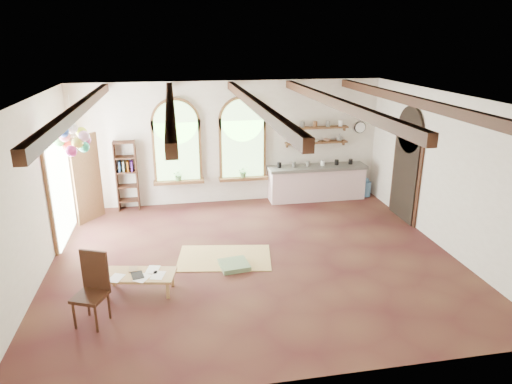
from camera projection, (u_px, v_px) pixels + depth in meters
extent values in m
plane|color=#553223|center=(255.00, 258.00, 9.22)|extent=(8.00, 8.00, 0.00)
cube|color=brown|center=(177.00, 151.00, 11.71)|extent=(1.24, 0.08, 1.64)
cylinder|color=brown|center=(176.00, 122.00, 11.47)|extent=(1.24, 0.08, 1.24)
cube|color=#7FB069|center=(177.00, 152.00, 11.68)|extent=(1.10, 0.04, 1.50)
cube|color=brown|center=(179.00, 182.00, 11.89)|extent=(1.30, 0.28, 0.08)
cube|color=brown|center=(243.00, 149.00, 12.00)|extent=(1.24, 0.08, 1.64)
cylinder|color=brown|center=(242.00, 120.00, 11.76)|extent=(1.24, 0.08, 1.24)
cube|color=#7FB069|center=(243.00, 149.00, 11.97)|extent=(1.10, 0.04, 1.50)
cube|color=brown|center=(243.00, 178.00, 12.18)|extent=(1.30, 0.28, 0.08)
cube|color=brown|center=(60.00, 188.00, 9.85)|extent=(0.10, 1.90, 2.50)
cube|color=black|center=(405.00, 175.00, 10.93)|extent=(0.10, 1.30, 2.40)
cube|color=silver|center=(317.00, 184.00, 12.45)|extent=(2.60, 0.55, 0.86)
cube|color=slate|center=(317.00, 167.00, 12.30)|extent=(2.68, 0.62, 0.08)
cube|color=brown|center=(316.00, 142.00, 12.26)|extent=(1.70, 0.24, 0.04)
cube|color=brown|center=(317.00, 128.00, 12.13)|extent=(1.70, 0.24, 0.04)
cylinder|color=black|center=(360.00, 127.00, 12.42)|extent=(0.32, 0.04, 0.32)
cube|color=#3D2013|center=(117.00, 176.00, 11.52)|extent=(0.03, 0.32, 1.80)
cube|color=#3D2013|center=(137.00, 175.00, 11.60)|extent=(0.03, 0.32, 1.80)
cube|color=tan|center=(139.00, 275.00, 7.91)|extent=(1.32, 0.80, 0.05)
cube|color=tan|center=(106.00, 290.00, 7.79)|extent=(0.05, 0.05, 0.31)
cube|color=tan|center=(168.00, 290.00, 7.77)|extent=(0.05, 0.05, 0.31)
cube|color=tan|center=(113.00, 278.00, 8.16)|extent=(0.05, 0.05, 0.31)
cube|color=tan|center=(172.00, 278.00, 8.15)|extent=(0.05, 0.05, 0.31)
cube|color=#3D2013|center=(90.00, 297.00, 6.98)|extent=(0.60, 0.60, 0.05)
cube|color=#3D2013|center=(95.00, 270.00, 7.06)|extent=(0.44, 0.22, 0.68)
cube|color=tan|center=(224.00, 258.00, 9.22)|extent=(2.01, 1.43, 0.02)
cube|color=#69865C|center=(234.00, 265.00, 8.85)|extent=(0.60, 0.60, 0.09)
cylinder|color=#5283B0|center=(366.00, 189.00, 12.77)|extent=(0.27, 0.27, 0.41)
sphere|color=#5283B0|center=(367.00, 180.00, 12.69)|extent=(0.14, 0.14, 0.14)
cylinder|color=#5283B0|center=(351.00, 189.00, 12.69)|extent=(0.31, 0.31, 0.47)
sphere|color=#5283B0|center=(351.00, 179.00, 12.59)|extent=(0.17, 0.17, 0.17)
cylinder|color=white|center=(71.00, 117.00, 8.82)|extent=(0.01, 0.01, 0.85)
sphere|color=#2BBB89|center=(84.00, 147.00, 9.05)|extent=(0.22, 0.22, 0.22)
sphere|color=#D54798|center=(86.00, 140.00, 9.14)|extent=(0.22, 0.22, 0.22)
sphere|color=#DAFF35|center=(82.00, 132.00, 9.22)|extent=(0.22, 0.22, 0.22)
sphere|color=silver|center=(72.00, 128.00, 9.04)|extent=(0.22, 0.22, 0.22)
sphere|color=red|center=(68.00, 146.00, 9.13)|extent=(0.22, 0.22, 0.22)
sphere|color=#56BD51|center=(59.00, 142.00, 8.97)|extent=(0.22, 0.22, 0.22)
sphere|color=#DA6679|center=(65.00, 136.00, 8.85)|extent=(0.22, 0.22, 0.22)
sphere|color=blue|center=(63.00, 132.00, 8.69)|extent=(0.22, 0.22, 0.22)
sphere|color=#FF38A7|center=(71.00, 151.00, 8.72)|extent=(0.22, 0.22, 0.22)
sphere|color=#F8F457|center=(77.00, 143.00, 8.85)|extent=(0.22, 0.22, 0.22)
sphere|color=#FFBBEA|center=(84.00, 136.00, 8.87)|extent=(0.22, 0.22, 0.22)
imported|color=olive|center=(129.00, 270.00, 8.02)|extent=(0.16, 0.23, 0.02)
cube|color=black|center=(137.00, 275.00, 7.85)|extent=(0.25, 0.31, 0.01)
imported|color=#598C4C|center=(179.00, 175.00, 11.80)|extent=(0.27, 0.23, 0.30)
imported|color=#598C4C|center=(243.00, 172.00, 12.09)|extent=(0.27, 0.23, 0.30)
imported|color=white|center=(289.00, 141.00, 12.11)|extent=(0.12, 0.10, 0.10)
imported|color=beige|center=(302.00, 141.00, 12.17)|extent=(0.10, 0.10, 0.09)
imported|color=beige|center=(315.00, 141.00, 12.23)|extent=(0.22, 0.22, 0.05)
imported|color=#8C664C|center=(327.00, 140.00, 12.29)|extent=(0.20, 0.20, 0.06)
imported|color=slate|center=(340.00, 137.00, 12.33)|extent=(0.18, 0.18, 0.19)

